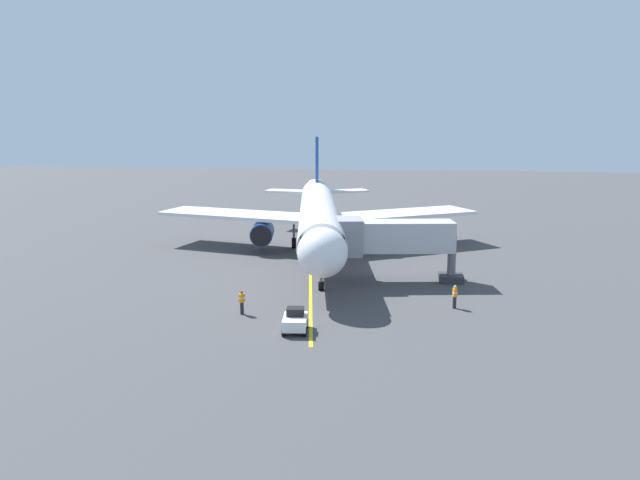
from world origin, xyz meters
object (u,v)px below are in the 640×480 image
(tug_near_nose, at_px, (295,321))
(ground_crew_marshaller, at_px, (455,296))
(airplane, at_px, (319,215))
(jet_bridge, at_px, (385,238))
(ground_crew_wing_walker, at_px, (242,302))

(tug_near_nose, bearing_deg, ground_crew_marshaller, -149.45)
(airplane, height_order, ground_crew_marshaller, airplane)
(airplane, xyz_separation_m, jet_bridge, (-6.92, 10.40, -0.24))
(airplane, bearing_deg, ground_crew_marshaller, 125.07)
(jet_bridge, height_order, ground_crew_wing_walker, jet_bridge)
(ground_crew_marshaller, height_order, tug_near_nose, ground_crew_marshaller)
(tug_near_nose, bearing_deg, airplane, -86.35)
(airplane, xyz_separation_m, ground_crew_wing_walker, (2.77, 20.46, -3.12))
(ground_crew_marshaller, relative_size, ground_crew_wing_walker, 1.00)
(airplane, bearing_deg, tug_near_nose, 93.65)
(ground_crew_wing_walker, height_order, tug_near_nose, ground_crew_wing_walker)
(ground_crew_wing_walker, bearing_deg, tug_near_nose, 144.93)
(jet_bridge, xyz_separation_m, ground_crew_wing_walker, (9.68, 10.06, -2.88))
(airplane, distance_m, jet_bridge, 12.50)
(airplane, height_order, ground_crew_wing_walker, airplane)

